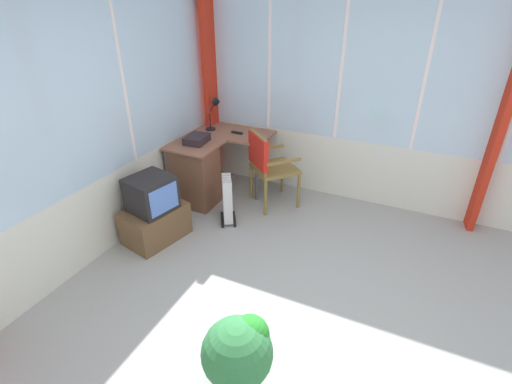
{
  "coord_description": "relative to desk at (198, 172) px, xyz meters",
  "views": [
    {
      "loc": [
        -2.05,
        -0.54,
        2.41
      ],
      "look_at": [
        1.0,
        0.89,
        0.57
      ],
      "focal_mm": 26.51,
      "sensor_mm": 36.0,
      "label": 1
    }
  ],
  "objects": [
    {
      "name": "tv_on_stand",
      "position": [
        -0.87,
        -0.01,
        -0.09
      ],
      "size": [
        0.72,
        0.57,
        0.73
      ],
      "color": "brown",
      "rests_on": "ground"
    },
    {
      "name": "curtain_east_far",
      "position": [
        0.84,
        -3.08,
        0.79
      ],
      "size": [
        0.29,
        0.11,
        2.41
      ],
      "primitive_type": "cube",
      "rotation": [
        0.0,
        0.0,
        0.14
      ],
      "color": "red",
      "rests_on": "ground"
    },
    {
      "name": "curtain_corner",
      "position": [
        0.79,
        0.22,
        0.79
      ],
      "size": [
        0.28,
        0.07,
        2.41
      ],
      "primitive_type": "cube",
      "rotation": [
        0.0,
        0.0,
        0.01
      ],
      "color": "red",
      "rests_on": "ground"
    },
    {
      "name": "wooden_armchair",
      "position": [
        0.27,
        -0.79,
        0.19
      ],
      "size": [
        0.68,
        0.68,
        0.94
      ],
      "color": "olive",
      "rests_on": "ground"
    },
    {
      "name": "potted_plant",
      "position": [
        -2.01,
        -1.6,
        -0.12
      ],
      "size": [
        0.48,
        0.48,
        0.54
      ],
      "color": "#9A633E",
      "rests_on": "ground"
    },
    {
      "name": "ground",
      "position": [
        -1.43,
        -1.87,
        -0.44
      ],
      "size": [
        5.63,
        5.4,
        0.06
      ],
      "primitive_type": "cube",
      "color": "#969995"
    },
    {
      "name": "space_heater",
      "position": [
        -0.23,
        -0.53,
        -0.13
      ],
      "size": [
        0.36,
        0.31,
        0.55
      ],
      "color": "silver",
      "rests_on": "ground"
    },
    {
      "name": "north_window_panel",
      "position": [
        -1.43,
        0.35,
        0.84
      ],
      "size": [
        4.63,
        0.07,
        2.51
      ],
      "color": "silver",
      "rests_on": "ground"
    },
    {
      "name": "desk",
      "position": [
        0.0,
        0.0,
        0.0
      ],
      "size": [
        1.15,
        0.99,
        0.76
      ],
      "color": "#8C5842",
      "rests_on": "ground"
    },
    {
      "name": "tv_remote",
      "position": [
        0.55,
        -0.27,
        0.36
      ],
      "size": [
        0.05,
        0.15,
        0.02
      ],
      "primitive_type": "cube",
      "rotation": [
        0.0,
        0.0,
        -0.03
      ],
      "color": "black",
      "rests_on": "desk"
    },
    {
      "name": "east_window_panel",
      "position": [
        0.92,
        -1.87,
        0.84
      ],
      "size": [
        0.07,
        4.4,
        2.51
      ],
      "color": "silver",
      "rests_on": "ground"
    },
    {
      "name": "paper_tray",
      "position": [
        0.07,
        0.02,
        0.4
      ],
      "size": [
        0.32,
        0.25,
        0.09
      ],
      "primitive_type": "cube",
      "rotation": [
        0.0,
        0.0,
        0.08
      ],
      "color": "#2B2127",
      "rests_on": "desk"
    },
    {
      "name": "desk_lamp",
      "position": [
        0.61,
        0.06,
        0.62
      ],
      "size": [
        0.24,
        0.2,
        0.41
      ],
      "color": "black",
      "rests_on": "desk"
    }
  ]
}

